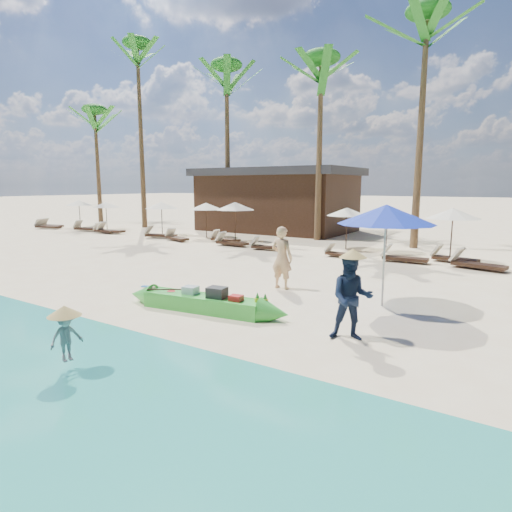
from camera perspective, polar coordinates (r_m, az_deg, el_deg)
The scene contains 35 objects.
ground at distance 11.58m, azimuth -6.69°, elevation -6.48°, with size 240.00×240.00×0.00m, color #F6E4B5.
wet_sand_strip at distance 8.58m, azimuth -29.11°, elevation -13.42°, with size 240.00×4.50×0.01m, color tan.
green_canoe at distance 11.00m, azimuth -7.04°, elevation -6.15°, with size 5.17×1.10×0.66m.
tourist at distance 13.11m, azimuth 3.46°, elevation -0.23°, with size 0.71×0.46×1.93m, color tan.
vendor_green at distance 8.98m, azimuth 12.60°, elevation -5.44°, with size 0.87×0.68×1.78m, color #16223D.
vendor_yellow at distance 8.09m, azimuth -23.99°, elevation -9.81°, with size 0.56×0.32×0.86m, color gray.
blue_umbrella at distance 11.47m, azimuth 16.98°, elevation 5.31°, with size 2.49×2.49×2.68m.
resort_parasol_0 at distance 35.53m, azimuth -22.54°, elevation 6.58°, with size 1.98×1.98×2.04m.
lounger_0_left at distance 35.77m, azimuth -25.69°, elevation 3.77°, with size 1.95×0.88×0.64m.
lounger_0_right at distance 34.89m, azimuth -26.14°, elevation 3.63°, with size 2.03×1.18×0.66m.
resort_parasol_1 at distance 32.60m, azimuth -19.39°, elevation 6.46°, with size 1.91×1.91×1.97m.
lounger_1_left at distance 32.09m, azimuth -21.75°, elevation 3.50°, with size 2.07×1.03×0.67m.
lounger_1_right at distance 30.23m, azimuth -19.61°, elevation 3.27°, with size 1.86×0.64×0.63m.
resort_parasol_2 at distance 27.68m, azimuth -12.50°, elevation 6.62°, with size 2.06×2.06×2.12m.
lounger_2_left at distance 29.98m, azimuth -18.96°, elevation 3.29°, with size 2.05×0.91×0.67m.
resort_parasol_3 at distance 26.25m, azimuth -6.70°, elevation 6.61°, with size 2.05×2.05×2.11m.
lounger_3_left at distance 26.54m, azimuth -12.81°, elevation 2.83°, with size 2.06×1.22×0.67m.
lounger_3_right at distance 25.07m, azimuth -10.62°, elevation 2.49°, with size 1.90×1.07×0.62m.
resort_parasol_4 at distance 23.86m, azimuth -2.82°, elevation 6.66°, with size 2.17×2.17×2.24m.
lounger_4_left at distance 24.05m, azimuth -4.33°, elevation 2.32°, with size 1.78×0.62×0.60m.
lounger_4_right at distance 22.59m, azimuth -3.46°, elevation 1.90°, with size 1.87×0.62×0.63m.
resort_parasol_5 at distance 21.64m, azimuth 12.05°, elevation 5.80°, with size 2.01×2.01×2.07m.
lounger_5_left at distance 21.07m, azimuth 1.31°, elevation 1.33°, with size 1.78×0.77×0.59m.
resort_parasol_6 at distance 21.03m, azimuth 17.13°, elevation 5.26°, with size 1.93×1.93×1.98m.
lounger_6_left at distance 19.30m, azimuth 11.19°, elevation 0.37°, with size 1.70×0.79×0.56m.
lounger_6_right at distance 18.74m, azimuth 18.87°, elevation -0.14°, with size 1.91×0.67×0.64m.
resort_parasol_7 at distance 19.34m, azimuth 24.80°, elevation 5.17°, with size 2.17×2.17×2.24m.
lounger_7_left at distance 19.45m, azimuth 24.67°, elevation -0.17°, with size 1.92×0.87×0.63m.
lounger_7_right at distance 18.29m, azimuth 27.17°, elevation -0.86°, with size 2.07×1.05×0.67m.
palm_0 at distance 40.14m, azimuth -20.63°, elevation 15.92°, with size 2.08×2.08×9.90m.
palm_1 at distance 34.38m, azimuth -15.40°, elevation 21.97°, with size 2.08×2.08×13.60m.
palm_2 at distance 30.07m, azimuth -3.92°, elevation 20.95°, with size 2.08×2.08×11.33m.
palm_3 at distance 25.71m, azimuth 8.64°, elevation 21.48°, with size 2.08×2.08×10.52m.
palm_4 at distance 23.96m, azimuth 21.65°, elevation 24.01°, with size 2.08×2.08×11.70m.
pavilion_west at distance 30.15m, azimuth 2.78°, elevation 7.57°, with size 10.80×6.60×4.30m.
Camera 1 is at (7.14, -8.56, 3.16)m, focal length 30.00 mm.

